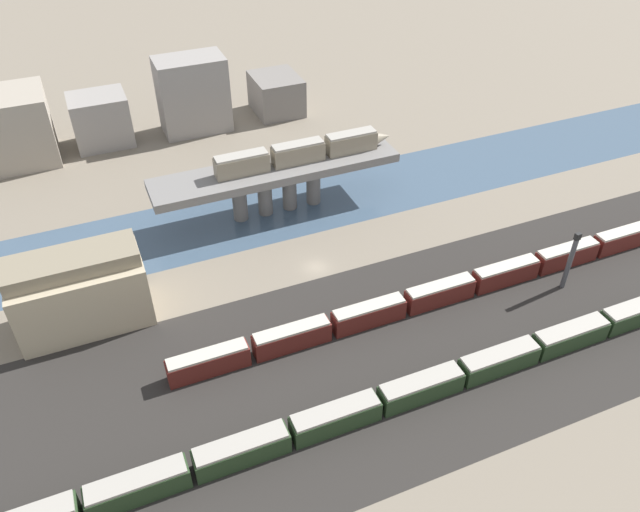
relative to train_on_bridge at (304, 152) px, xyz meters
The scene contains 13 objects.
ground_plane 24.20m from the train_on_bridge, 106.32° to the right, with size 400.00×400.00×0.00m, color #756B5B.
railbed_yard 46.13m from the train_on_bridge, 97.61° to the right, with size 280.00×42.00×0.01m, color #282623.
river_water 13.45m from the train_on_bridge, behind, with size 320.00×20.80×0.01m, color #3D5166.
bridge 7.17m from the train_on_bridge, behind, with size 49.05×9.94×10.12m.
train_on_bridge is the anchor object (origin of this frame).
train_yard_near 54.47m from the train_on_bridge, 98.93° to the right, with size 109.54×3.15×3.67m.
train_yard_mid 41.83m from the train_on_bridge, 64.46° to the right, with size 108.74×2.68×3.94m.
warehouse_building 49.11m from the train_on_bridge, 157.78° to the right, with size 20.13×10.43×13.45m.
signal_tower 52.50m from the train_on_bridge, 52.78° to the right, with size 1.00×0.84×11.42m.
city_block_left 66.70m from the train_on_bridge, 140.81° to the left, with size 13.80×15.15×15.83m, color gray.
city_block_center 55.20m from the train_on_bridge, 128.55° to the left, with size 12.85×10.55×11.94m, color gray.
city_block_right 43.48m from the train_on_bridge, 106.39° to the left, with size 16.17×9.79×18.04m, color gray.
city_block_far_right 45.00m from the train_on_bridge, 77.74° to the left, with size 11.47×13.33×9.48m, color slate.
Camera 1 is at (-32.92, -80.32, 71.16)m, focal length 35.00 mm.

